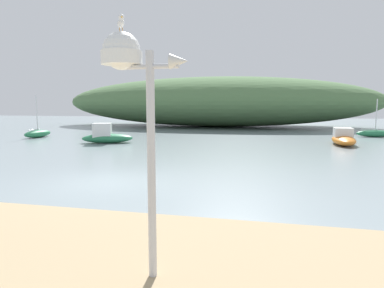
{
  "coord_description": "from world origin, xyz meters",
  "views": [
    {
      "loc": [
        5.35,
        -10.68,
        2.75
      ],
      "look_at": [
        2.01,
        4.43,
        0.9
      ],
      "focal_mm": 31.1,
      "sensor_mm": 36.0,
      "label": 1
    }
  ],
  "objects_px": {
    "seagull_on_radar": "(121,22)",
    "sailboat_far_right": "(375,133)",
    "sailboat_outer_mooring": "(38,133)",
    "motorboat_centre_water": "(343,138)",
    "motorboat_mid_channel": "(106,136)",
    "mast_structure": "(129,73)"
  },
  "relations": [
    {
      "from": "seagull_on_radar",
      "to": "motorboat_mid_channel",
      "type": "relative_size",
      "value": 0.07
    },
    {
      "from": "motorboat_centre_water",
      "to": "seagull_on_radar",
      "type": "bearing_deg",
      "value": -110.0
    },
    {
      "from": "mast_structure",
      "to": "seagull_on_radar",
      "type": "distance_m",
      "value": 0.71
    },
    {
      "from": "seagull_on_radar",
      "to": "sailboat_far_right",
      "type": "relative_size",
      "value": 0.09
    },
    {
      "from": "seagull_on_radar",
      "to": "sailboat_outer_mooring",
      "type": "bearing_deg",
      "value": 129.99
    },
    {
      "from": "sailboat_far_right",
      "to": "seagull_on_radar",
      "type": "bearing_deg",
      "value": -112.92
    },
    {
      "from": "motorboat_centre_water",
      "to": "sailboat_far_right",
      "type": "bearing_deg",
      "value": 58.74
    },
    {
      "from": "mast_structure",
      "to": "sailboat_outer_mooring",
      "type": "xyz_separation_m",
      "value": [
        -16.67,
        19.73,
        -2.86
      ]
    },
    {
      "from": "sailboat_far_right",
      "to": "motorboat_mid_channel",
      "type": "relative_size",
      "value": 0.84
    },
    {
      "from": "mast_structure",
      "to": "motorboat_mid_channel",
      "type": "xyz_separation_m",
      "value": [
        -9.22,
        17.27,
        -2.68
      ]
    },
    {
      "from": "mast_structure",
      "to": "seagull_on_radar",
      "type": "relative_size",
      "value": 12.8
    },
    {
      "from": "seagull_on_radar",
      "to": "mast_structure",
      "type": "bearing_deg",
      "value": 6.93
    },
    {
      "from": "mast_structure",
      "to": "sailboat_outer_mooring",
      "type": "bearing_deg",
      "value": 130.19
    },
    {
      "from": "seagull_on_radar",
      "to": "motorboat_mid_channel",
      "type": "height_order",
      "value": "seagull_on_radar"
    },
    {
      "from": "motorboat_centre_water",
      "to": "sailboat_outer_mooring",
      "type": "height_order",
      "value": "sailboat_outer_mooring"
    },
    {
      "from": "seagull_on_radar",
      "to": "motorboat_centre_water",
      "type": "relative_size",
      "value": 0.07
    },
    {
      "from": "seagull_on_radar",
      "to": "sailboat_outer_mooring",
      "type": "height_order",
      "value": "seagull_on_radar"
    },
    {
      "from": "motorboat_centre_water",
      "to": "sailboat_far_right",
      "type": "distance_m",
      "value": 7.43
    },
    {
      "from": "seagull_on_radar",
      "to": "sailboat_far_right",
      "type": "bearing_deg",
      "value": 67.08
    },
    {
      "from": "mast_structure",
      "to": "sailboat_outer_mooring",
      "type": "distance_m",
      "value": 25.99
    },
    {
      "from": "mast_structure",
      "to": "motorboat_centre_water",
      "type": "relative_size",
      "value": 0.87
    },
    {
      "from": "sailboat_outer_mooring",
      "to": "sailboat_far_right",
      "type": "height_order",
      "value": "sailboat_outer_mooring"
    }
  ]
}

